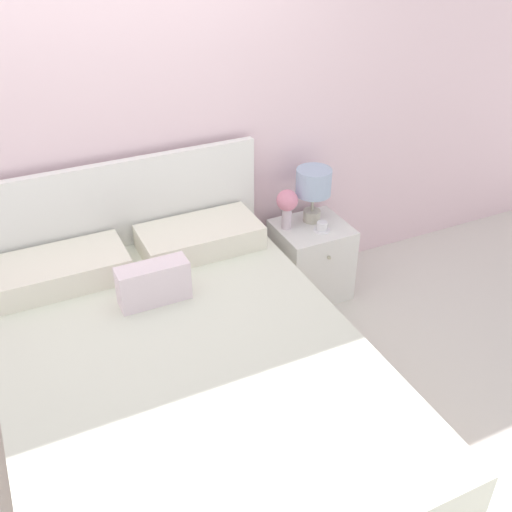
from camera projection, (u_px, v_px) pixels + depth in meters
ground_plane at (134, 318)px, 3.81m from camera, size 12.00×12.00×0.00m
wall_back at (103, 117)px, 3.16m from camera, size 8.00×0.06×2.60m
bed at (185, 389)px, 2.87m from camera, size 1.66×2.19×1.08m
nightstand at (311, 260)px, 3.92m from camera, size 0.45×0.43×0.50m
table_lamp at (313, 185)px, 3.72m from camera, size 0.22×0.22×0.36m
flower_vase at (287, 204)px, 3.68m from camera, size 0.13×0.13×0.26m
teacup at (322, 227)px, 3.73m from camera, size 0.11×0.11×0.06m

